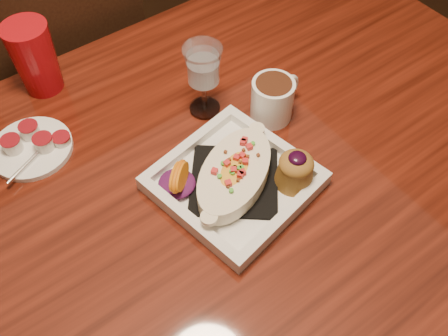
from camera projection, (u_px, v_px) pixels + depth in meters
floor at (203, 329)px, 1.48m from camera, size 7.00×7.00×0.00m
table at (192, 212)px, 0.96m from camera, size 1.50×0.90×0.75m
chair_far at (67, 84)px, 1.38m from camera, size 0.42×0.42×0.93m
plate at (241, 177)px, 0.86m from camera, size 0.28×0.28×0.08m
coffee_mug at (273, 98)px, 0.94m from camera, size 0.11×0.08×0.09m
goblet at (203, 69)px, 0.91m from camera, size 0.07×0.07×0.15m
saucer at (31, 146)px, 0.92m from camera, size 0.15×0.15×0.10m
creamer_loose at (62, 141)px, 0.92m from camera, size 0.03×0.03×0.03m
red_tumbler at (35, 58)px, 0.97m from camera, size 0.09×0.09×0.15m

